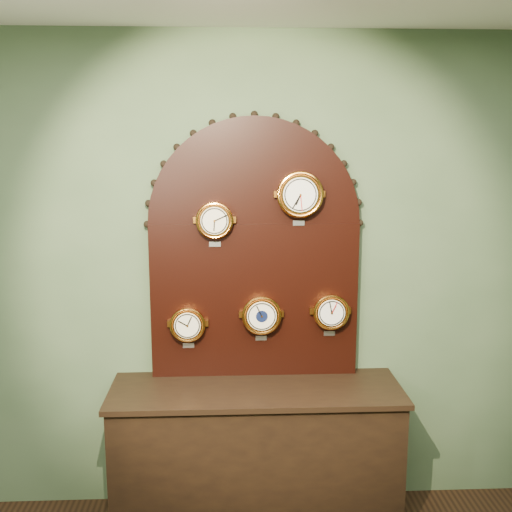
{
  "coord_description": "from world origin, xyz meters",
  "views": [
    {
      "loc": [
        -0.15,
        -0.98,
        2.19
      ],
      "look_at": [
        0.0,
        2.25,
        1.58
      ],
      "focal_mm": 42.76,
      "sensor_mm": 36.0,
      "label": 1
    }
  ],
  "objects_px": {
    "roman_clock": "(215,220)",
    "arabic_clock": "(300,194)",
    "display_board": "(254,242)",
    "tide_clock": "(331,312)",
    "barometer": "(262,315)",
    "hygrometer": "(188,324)",
    "shop_counter": "(256,458)"
  },
  "relations": [
    {
      "from": "display_board",
      "to": "hygrometer",
      "type": "xyz_separation_m",
      "value": [
        -0.39,
        -0.07,
        -0.47
      ]
    },
    {
      "from": "arabic_clock",
      "to": "tide_clock",
      "type": "relative_size",
      "value": 1.19
    },
    {
      "from": "hygrometer",
      "to": "display_board",
      "type": "bearing_deg",
      "value": 9.71
    },
    {
      "from": "barometer",
      "to": "arabic_clock",
      "type": "bearing_deg",
      "value": -0.17
    },
    {
      "from": "shop_counter",
      "to": "display_board",
      "type": "distance_m",
      "value": 1.25
    },
    {
      "from": "roman_clock",
      "to": "arabic_clock",
      "type": "xyz_separation_m",
      "value": [
        0.47,
        -0.0,
        0.14
      ]
    },
    {
      "from": "display_board",
      "to": "tide_clock",
      "type": "relative_size",
      "value": 5.88
    },
    {
      "from": "tide_clock",
      "to": "arabic_clock",
      "type": "bearing_deg",
      "value": -179.62
    },
    {
      "from": "display_board",
      "to": "hygrometer",
      "type": "distance_m",
      "value": 0.61
    },
    {
      "from": "display_board",
      "to": "tide_clock",
      "type": "distance_m",
      "value": 0.6
    },
    {
      "from": "barometer",
      "to": "tide_clock",
      "type": "height_order",
      "value": "tide_clock"
    },
    {
      "from": "roman_clock",
      "to": "tide_clock",
      "type": "xyz_separation_m",
      "value": [
        0.66,
        -0.0,
        -0.54
      ]
    },
    {
      "from": "arabic_clock",
      "to": "barometer",
      "type": "distance_m",
      "value": 0.72
    },
    {
      "from": "barometer",
      "to": "tide_clock",
      "type": "xyz_separation_m",
      "value": [
        0.4,
        0.0,
        0.01
      ]
    },
    {
      "from": "display_board",
      "to": "hygrometer",
      "type": "relative_size",
      "value": 6.01
    },
    {
      "from": "roman_clock",
      "to": "hygrometer",
      "type": "distance_m",
      "value": 0.62
    },
    {
      "from": "roman_clock",
      "to": "arabic_clock",
      "type": "bearing_deg",
      "value": -0.16
    },
    {
      "from": "arabic_clock",
      "to": "hygrometer",
      "type": "distance_m",
      "value": 0.98
    },
    {
      "from": "display_board",
      "to": "hygrometer",
      "type": "height_order",
      "value": "display_board"
    },
    {
      "from": "roman_clock",
      "to": "arabic_clock",
      "type": "height_order",
      "value": "arabic_clock"
    },
    {
      "from": "shop_counter",
      "to": "roman_clock",
      "type": "relative_size",
      "value": 6.19
    },
    {
      "from": "hygrometer",
      "to": "barometer",
      "type": "relative_size",
      "value": 0.91
    },
    {
      "from": "shop_counter",
      "to": "barometer",
      "type": "bearing_deg",
      "value": 76.11
    },
    {
      "from": "shop_counter",
      "to": "hygrometer",
      "type": "bearing_deg",
      "value": 158.22
    },
    {
      "from": "arabic_clock",
      "to": "hygrometer",
      "type": "height_order",
      "value": "arabic_clock"
    },
    {
      "from": "shop_counter",
      "to": "barometer",
      "type": "height_order",
      "value": "barometer"
    },
    {
      "from": "display_board",
      "to": "arabic_clock",
      "type": "height_order",
      "value": "display_board"
    },
    {
      "from": "hygrometer",
      "to": "barometer",
      "type": "xyz_separation_m",
      "value": [
        0.42,
        -0.0,
        0.05
      ]
    },
    {
      "from": "roman_clock",
      "to": "hygrometer",
      "type": "bearing_deg",
      "value": 179.96
    },
    {
      "from": "barometer",
      "to": "display_board",
      "type": "bearing_deg",
      "value": 119.58
    },
    {
      "from": "display_board",
      "to": "arabic_clock",
      "type": "bearing_deg",
      "value": -15.11
    },
    {
      "from": "roman_clock",
      "to": "barometer",
      "type": "distance_m",
      "value": 0.61
    }
  ]
}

